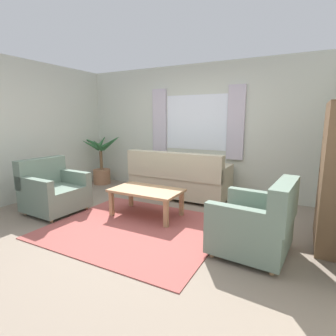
# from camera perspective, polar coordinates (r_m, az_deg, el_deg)

# --- Properties ---
(ground_plane) EXTENTS (6.24, 6.24, 0.00)m
(ground_plane) POSITION_cam_1_polar(r_m,az_deg,el_deg) (3.87, -7.04, -12.75)
(ground_plane) COLOR gray
(wall_back) EXTENTS (5.32, 0.12, 2.60)m
(wall_back) POSITION_cam_1_polar(r_m,az_deg,el_deg) (5.55, 6.21, 8.21)
(wall_back) COLOR beige
(wall_back) RESTS_ON ground_plane
(wall_left) EXTENTS (0.12, 4.40, 2.60)m
(wall_left) POSITION_cam_1_polar(r_m,az_deg,el_deg) (5.54, -30.77, 6.78)
(wall_left) COLOR beige
(wall_left) RESTS_ON ground_plane
(window_with_curtains) EXTENTS (1.98, 0.07, 1.40)m
(window_with_curtains) POSITION_cam_1_polar(r_m,az_deg,el_deg) (5.47, 5.91, 9.75)
(window_with_curtains) COLOR white
(area_rug) EXTENTS (2.34, 2.02, 0.01)m
(area_rug) POSITION_cam_1_polar(r_m,az_deg,el_deg) (3.86, -7.04, -12.67)
(area_rug) COLOR #9E4C47
(area_rug) RESTS_ON ground_plane
(couch) EXTENTS (1.90, 0.82, 0.92)m
(couch) POSITION_cam_1_polar(r_m,az_deg,el_deg) (5.13, 2.28, -2.44)
(couch) COLOR #BCB293
(couch) RESTS_ON ground_plane
(armchair_left) EXTENTS (0.86, 0.88, 0.88)m
(armchair_left) POSITION_cam_1_polar(r_m,az_deg,el_deg) (4.77, -23.61, -4.53)
(armchair_left) COLOR slate
(armchair_left) RESTS_ON ground_plane
(armchair_right) EXTENTS (0.89, 0.91, 0.88)m
(armchair_right) POSITION_cam_1_polar(r_m,az_deg,el_deg) (3.21, 18.65, -11.41)
(armchair_right) COLOR slate
(armchair_right) RESTS_ON ground_plane
(coffee_table) EXTENTS (1.10, 0.64, 0.44)m
(coffee_table) POSITION_cam_1_polar(r_m,az_deg,el_deg) (4.17, -4.69, -5.36)
(coffee_table) COLOR #A87F56
(coffee_table) RESTS_ON ground_plane
(potted_plant) EXTENTS (1.22, 0.98, 1.18)m
(potted_plant) POSITION_cam_1_polar(r_m,az_deg,el_deg) (6.42, -14.21, 0.91)
(potted_plant) COLOR #9E6B4C
(potted_plant) RESTS_ON ground_plane
(bookshelf) EXTENTS (0.30, 0.94, 1.72)m
(bookshelf) POSITION_cam_1_polar(r_m,az_deg,el_deg) (3.66, 31.96, -1.15)
(bookshelf) COLOR brown
(bookshelf) RESTS_ON ground_plane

